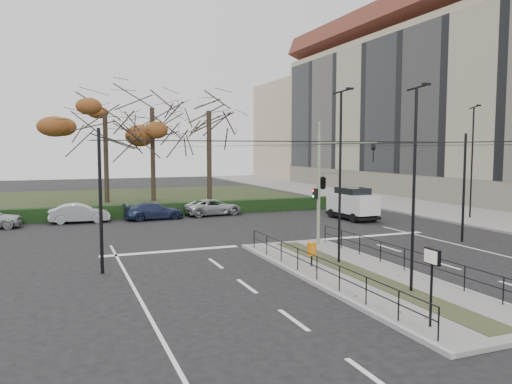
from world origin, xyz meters
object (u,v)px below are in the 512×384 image
info_panel (432,266)px  bare_tree_center (152,115)px  streetlamp_sidewalk (472,161)px  bare_tree_near (209,118)px  streetlamp_median_far (340,175)px  traffic_light (324,180)px  litter_bin (312,249)px  parked_car_second (80,213)px  white_van (352,203)px  parked_car_third (154,211)px  streetlamp_median_near (414,187)px  parked_car_fourth (213,207)px  rust_tree (105,115)px

info_panel → bare_tree_center: bare_tree_center is taller
streetlamp_sidewalk → bare_tree_near: 21.88m
info_panel → bare_tree_center: bearing=91.7°
streetlamp_median_far → traffic_light: bearing=69.4°
litter_bin → parked_car_second: bearing=115.9°
streetlamp_median_far → bare_tree_center: 30.25m
info_panel → bare_tree_near: size_ratio=0.20×
litter_bin → white_van: 15.78m
parked_car_third → white_van: bearing=-116.3°
white_van → bare_tree_near: size_ratio=0.40×
parked_car_third → info_panel: bearing=-177.3°
info_panel → parked_car_second: size_ratio=0.55×
info_panel → parked_car_third: info_panel is taller
parked_car_second → bare_tree_near: 14.88m
traffic_light → streetlamp_median_near: bearing=-99.6°
streetlamp_sidewalk → parked_car_fourth: 19.45m
traffic_light → bare_tree_near: bearing=91.2°
streetlamp_median_far → parked_car_second: size_ratio=1.89×
streetlamp_median_near → bare_tree_near: size_ratio=0.65×
traffic_light → rust_tree: 27.60m
rust_tree → info_panel: bearing=-81.8°
bare_tree_center → rust_tree: bearing=178.9°
streetlamp_median_far → white_van: streetlamp_median_far is taller
bare_tree_center → litter_bin: bearing=-87.3°
parked_car_third → white_van: 14.50m
traffic_light → info_panel: size_ratio=2.59×
parked_car_fourth → bare_tree_near: bearing=-20.4°
parked_car_second → white_van: size_ratio=0.92×
parked_car_third → parked_car_fourth: 4.76m
parked_car_fourth → white_van: size_ratio=1.03×
info_panel → white_van: bearing=63.0°
litter_bin → bare_tree_center: bearing=92.7°
streetlamp_median_far → parked_car_second: 20.71m
litter_bin → rust_tree: (-5.78, 30.04, 7.43)m
streetlamp_median_far → parked_car_fourth: (-0.34, 18.13, -3.41)m
streetlamp_median_far → streetlamp_sidewalk: 18.67m
traffic_light → parked_car_second: traffic_light is taller
streetlamp_median_near → bare_tree_center: bare_tree_center is taller
parked_car_third → bare_tree_near: 11.67m
streetlamp_median_near → parked_car_third: bearing=102.9°
traffic_light → white_van: 10.75m
white_van → traffic_light: bearing=-130.7°
parked_car_second → bare_tree_near: bearing=-57.5°
bare_tree_center → parked_car_third: bearing=-99.9°
traffic_light → streetlamp_median_far: bearing=-110.6°
streetlamp_sidewalk → parked_car_second: (-26.55, 8.81, -3.63)m
traffic_light → rust_tree: rust_tree is taller
traffic_light → streetlamp_sidewalk: (14.83, 4.76, 0.79)m
litter_bin → bare_tree_near: bare_tree_near is taller
parked_car_second → parked_car_third: size_ratio=0.94×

